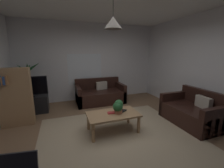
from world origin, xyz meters
TOP-DOWN VIEW (x-y plane):
  - floor at (0.00, 0.00)m, footprint 4.95×5.27m
  - rug at (0.00, -0.20)m, footprint 3.22×2.90m
  - wall_back at (0.00, 2.66)m, footprint 5.07×0.06m
  - wall_right at (2.51, 0.00)m, footprint 0.06×5.27m
  - window_pane at (-0.21, 2.63)m, footprint 1.22×0.01m
  - couch_under_window at (0.20, 2.13)m, footprint 1.64×0.90m
  - couch_right_side at (1.97, -0.17)m, footprint 0.90×1.35m
  - coffee_table at (-0.04, 0.12)m, footprint 1.13×0.63m
  - book_on_table_0 at (-0.08, 0.14)m, footprint 0.17×0.13m
  - remote_on_table_0 at (0.18, 0.12)m, footprint 0.17×0.12m
  - remote_on_table_1 at (0.24, 0.20)m, footprint 0.16×0.13m
  - potted_plant_on_table at (0.07, 0.10)m, footprint 0.23×0.23m
  - tv_stand at (-1.93, 1.88)m, footprint 0.90×0.44m
  - tv at (-1.93, 1.86)m, footprint 0.94×0.16m
  - potted_palm_corner at (-2.03, 2.36)m, footprint 0.77×0.72m
  - bookshelf_corner at (-2.11, 1.16)m, footprint 0.70×0.31m
  - pendant_lamp at (-0.04, 0.12)m, footprint 0.35×0.35m

SIDE VIEW (x-z plane):
  - floor at x=0.00m, z-range -0.02..0.00m
  - rug at x=0.00m, z-range 0.00..0.01m
  - tv_stand at x=-1.93m, z-range 0.00..0.50m
  - couch_under_window at x=0.20m, z-range -0.14..0.68m
  - couch_right_side at x=1.97m, z-range -0.14..0.68m
  - coffee_table at x=-0.04m, z-range 0.15..0.57m
  - remote_on_table_0 at x=0.18m, z-range 0.42..0.45m
  - remote_on_table_1 at x=0.24m, z-range 0.42..0.45m
  - book_on_table_0 at x=-0.08m, z-range 0.42..0.45m
  - potted_plant_on_table at x=0.07m, z-range 0.43..0.74m
  - potted_palm_corner at x=-2.03m, z-range -0.14..1.36m
  - bookshelf_corner at x=-2.11m, z-range 0.01..1.41m
  - tv at x=-1.93m, z-range 0.51..1.09m
  - window_pane at x=-0.21m, z-range 0.60..1.69m
  - wall_back at x=0.00m, z-range 0.00..2.77m
  - wall_right at x=2.51m, z-range 0.00..2.77m
  - pendant_lamp at x=-0.04m, z-range 2.01..2.59m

